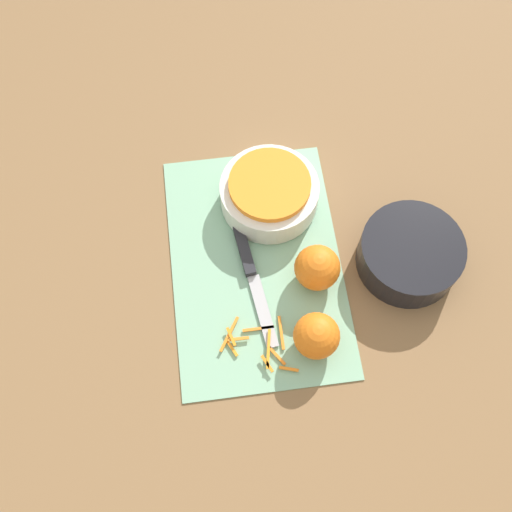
# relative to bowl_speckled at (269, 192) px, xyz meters

# --- Properties ---
(ground_plane) EXTENTS (4.00, 4.00, 0.00)m
(ground_plane) POSITION_rel_bowl_speckled_xyz_m (0.12, -0.04, -0.04)
(ground_plane) COLOR olive
(cutting_board) EXTENTS (0.48, 0.31, 0.01)m
(cutting_board) POSITION_rel_bowl_speckled_xyz_m (0.12, -0.04, -0.04)
(cutting_board) COLOR #84B793
(cutting_board) RESTS_ON ground_plane
(bowl_speckled) EXTENTS (0.19, 0.19, 0.07)m
(bowl_speckled) POSITION_rel_bowl_speckled_xyz_m (0.00, 0.00, 0.00)
(bowl_speckled) COLOR silver
(bowl_speckled) RESTS_ON cutting_board
(bowl_dark) EXTENTS (0.18, 0.18, 0.07)m
(bowl_dark) POSITION_rel_bowl_speckled_xyz_m (0.16, 0.23, -0.01)
(bowl_dark) COLOR black
(bowl_dark) RESTS_ON ground_plane
(knife) EXTENTS (0.25, 0.05, 0.02)m
(knife) POSITION_rel_bowl_speckled_xyz_m (0.12, -0.06, -0.03)
(knife) COLOR #232328
(knife) RESTS_ON cutting_board
(orange_left) EXTENTS (0.08, 0.08, 0.08)m
(orange_left) POSITION_rel_bowl_speckled_xyz_m (0.17, 0.06, 0.01)
(orange_left) COLOR orange
(orange_left) RESTS_ON cutting_board
(orange_right) EXTENTS (0.08, 0.08, 0.08)m
(orange_right) POSITION_rel_bowl_speckled_xyz_m (0.29, 0.04, 0.01)
(orange_right) COLOR orange
(orange_right) RESTS_ON cutting_board
(peel_pile) EXTENTS (0.11, 0.13, 0.01)m
(peel_pile) POSITION_rel_bowl_speckled_xyz_m (0.28, -0.06, -0.03)
(peel_pile) COLOR orange
(peel_pile) RESTS_ON cutting_board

